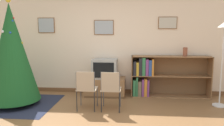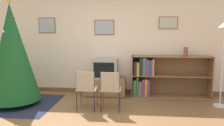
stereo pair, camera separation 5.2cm
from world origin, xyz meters
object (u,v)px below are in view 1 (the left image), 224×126
folding_chair_left (86,88)px  standing_lamp (224,42)px  television (105,69)px  christmas_tree (12,53)px  folding_chair_right (111,88)px  bookshelf (156,76)px  vase (185,52)px  tv_console (105,87)px

folding_chair_left → standing_lamp: bearing=10.3°
television → folding_chair_left: 1.12m
christmas_tree → folding_chair_right: (2.16, -0.22, -0.68)m
bookshelf → folding_chair_left: bearing=-142.6°
vase → tv_console: bearing=-178.4°
folding_chair_left → standing_lamp: 3.01m
christmas_tree → standing_lamp: (4.49, 0.29, 0.24)m
christmas_tree → television: 2.14m
christmas_tree → folding_chair_right: 2.28m
tv_console → television: bearing=-90.0°
christmas_tree → bookshelf: size_ratio=1.20×
christmas_tree → standing_lamp: bearing=3.7°
tv_console → folding_chair_left: size_ratio=1.22×
standing_lamp → vase: bearing=135.6°
folding_chair_left → folding_chair_right: 0.50m
christmas_tree → vase: size_ratio=10.47×
tv_console → folding_chair_right: 1.13m
bookshelf → television: bearing=-176.1°
folding_chair_right → bookshelf: bearing=48.7°
christmas_tree → tv_console: bearing=23.9°
tv_console → television: television is taller
christmas_tree → folding_chair_left: bearing=-7.6°
tv_console → folding_chair_left: bearing=-103.1°
television → folding_chair_right: 1.12m
christmas_tree → folding_chair_left: 1.81m
bookshelf → standing_lamp: (1.31, -0.64, 0.88)m
folding_chair_right → standing_lamp: (2.32, 0.51, 0.91)m
folding_chair_left → standing_lamp: (2.82, 0.51, 0.91)m
folding_chair_right → vase: bearing=33.5°
tv_console → folding_chair_left: 1.13m
tv_console → folding_chair_left: (-0.25, -1.07, 0.24)m
vase → standing_lamp: 0.91m
christmas_tree → standing_lamp: size_ratio=1.27×
tv_console → vase: (1.95, 0.05, 0.89)m
folding_chair_right → tv_console: bearing=103.1°
christmas_tree → television: size_ratio=3.79×
christmas_tree → tv_console: size_ratio=2.28×
television → folding_chair_right: television is taller
folding_chair_right → standing_lamp: bearing=12.4°
folding_chair_left → folding_chair_right: size_ratio=1.00×
bookshelf → vase: (0.68, -0.03, 0.62)m
folding_chair_left → bookshelf: bookshelf is taller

